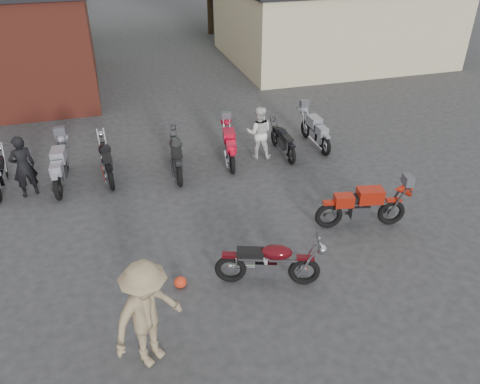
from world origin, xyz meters
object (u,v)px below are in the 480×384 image
object	(u,v)px
row_bike_4	(230,144)
row_bike_3	(176,152)
row_bike_6	(315,129)
row_bike_5	(283,138)
person_light	(259,133)
sportbike	(363,204)
person_tan	(147,315)
person_dark	(23,167)
row_bike_2	(106,158)
vintage_motorcycle	(270,260)
row_bike_1	(60,165)
helmet	(180,282)

from	to	relation	value
row_bike_4	row_bike_3	bearing A→B (deg)	106.44
row_bike_6	row_bike_5	bearing A→B (deg)	101.23
person_light	sportbike	bearing A→B (deg)	124.69
sportbike	person_tan	size ratio (longest dim) A/B	1.04
person_dark	row_bike_5	distance (m)	7.26
row_bike_4	sportbike	bearing A→B (deg)	-143.71
row_bike_6	row_bike_2	bearing A→B (deg)	90.47
vintage_motorcycle	row_bike_6	distance (m)	6.69
row_bike_6	vintage_motorcycle	bearing A→B (deg)	146.56
row_bike_3	row_bike_5	distance (m)	3.30
person_dark	row_bike_6	bearing A→B (deg)	162.80
row_bike_1	helmet	bearing A→B (deg)	-150.06
row_bike_1	row_bike_4	size ratio (longest dim) A/B	1.06
sportbike	row_bike_1	distance (m)	7.94
row_bike_4	row_bike_5	xyz separation A→B (m)	(1.68, 0.04, -0.04)
row_bike_2	helmet	bearing A→B (deg)	-171.22
person_light	row_bike_4	distance (m)	0.95
vintage_motorcycle	row_bike_2	size ratio (longest dim) A/B	1.00
row_bike_1	row_bike_4	xyz separation A→B (m)	(4.73, 0.03, -0.03)
vintage_motorcycle	row_bike_2	xyz separation A→B (m)	(-2.84, 5.46, -0.00)
helmet	row_bike_4	size ratio (longest dim) A/B	0.13
person_light	row_bike_6	world-z (taller)	person_light
person_tan	row_bike_3	size ratio (longest dim) A/B	0.93
person_tan	row_bike_1	bearing A→B (deg)	70.95
helmet	person_dark	xyz separation A→B (m)	(-3.16, 4.63, 0.72)
row_bike_4	row_bike_1	bearing A→B (deg)	99.79
row_bike_5	row_bike_6	xyz separation A→B (m)	(1.19, 0.27, 0.04)
vintage_motorcycle	sportbike	xyz separation A→B (m)	(2.75, 1.26, 0.02)
person_tan	person_dark	bearing A→B (deg)	78.52
row_bike_4	row_bike_5	size ratio (longest dim) A/B	1.08
sportbike	vintage_motorcycle	bearing A→B (deg)	-144.16
person_dark	row_bike_3	distance (m)	3.96
sportbike	person_dark	bearing A→B (deg)	165.02
row_bike_2	row_bike_4	size ratio (longest dim) A/B	1.03
helmet	person_tan	distance (m)	1.97
helmet	person_tan	size ratio (longest dim) A/B	0.13
person_light	row_bike_2	xyz separation A→B (m)	(-4.44, 0.06, -0.21)
person_light	row_bike_3	distance (m)	2.54
person_light	row_bike_1	size ratio (longest dim) A/B	0.77
person_dark	row_bike_2	bearing A→B (deg)	170.68
person_dark	person_tan	xyz separation A→B (m)	(2.41, -6.22, 0.16)
person_dark	person_light	size ratio (longest dim) A/B	1.05
sportbike	row_bike_2	world-z (taller)	sportbike
person_tan	row_bike_1	size ratio (longest dim) A/B	0.97
row_bike_4	row_bike_6	xyz separation A→B (m)	(2.88, 0.31, -0.01)
person_dark	row_bike_2	world-z (taller)	person_dark
row_bike_3	row_bike_1	bearing A→B (deg)	92.32
vintage_motorcycle	person_dark	bearing A→B (deg)	153.54
row_bike_2	row_bike_3	distance (m)	1.93
row_bike_1	row_bike_5	bearing A→B (deg)	-84.68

